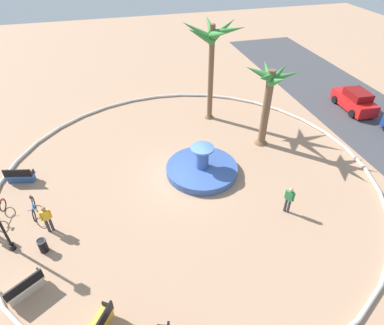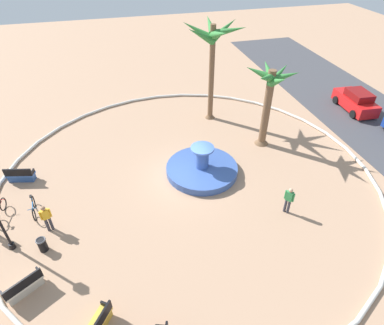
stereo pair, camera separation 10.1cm
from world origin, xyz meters
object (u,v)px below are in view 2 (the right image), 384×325
Objects in this scene: bench_west at (24,287)px; bench_north at (21,176)px; person_cyclist_photo at (46,217)px; person_pedestrian_stroll at (289,199)px; palm_tree_by_curb at (270,92)px; fountain at (202,169)px; palm_tree_near_fountain at (213,44)px; parked_car_leftmost at (356,101)px; trash_bin at (42,244)px; bicycle_by_lamppost at (34,208)px.

bench_west and bench_north have the same top height.
person_pedestrian_stroll is at bearing 81.11° from person_cyclist_photo.
palm_tree_by_curb is 3.41× the size of person_cyclist_photo.
fountain is 0.60× the size of palm_tree_near_fountain.
fountain is 14.93m from parked_car_leftmost.
trash_bin is 24.49m from parked_car_leftmost.
parked_car_leftmost is at bearing 105.75° from palm_tree_by_curb.
palm_tree_near_fountain is 15.10m from bicycle_by_lamppost.
person_pedestrian_stroll is at bearing 75.67° from bicycle_by_lamppost.
palm_tree_near_fountain is at bearing -151.13° from palm_tree_by_curb.
palm_tree_near_fountain reaches higher than trash_bin.
person_pedestrian_stroll is (4.36, 3.41, 0.64)m from fountain.
parked_car_leftmost is at bearing 107.29° from person_cyclist_photo.
palm_tree_by_curb is at bearing 101.98° from bicycle_by_lamppost.
person_pedestrian_stroll reaches higher than person_cyclist_photo.
fountain is 9.59m from bicycle_by_lamppost.
palm_tree_by_curb is at bearing 118.64° from bench_west.
parked_car_leftmost is at bearing 96.09° from bench_north.
bicycle_by_lamppost reaches higher than trash_bin.
bench_north is at bearing -83.91° from parked_car_leftmost.
bench_north is at bearing -114.35° from person_pedestrian_stroll.
palm_tree_near_fountain is at bearing 121.63° from bicycle_by_lamppost.
trash_bin is (10.06, -11.36, -5.28)m from palm_tree_near_fountain.
fountain reaches higher than parked_car_leftmost.
bicycle_by_lamppost is 1.05× the size of person_cyclist_photo.
person_pedestrian_stroll is at bearing 4.81° from palm_tree_near_fountain.
bench_north is at bearing -160.61° from bicycle_by_lamppost.
person_pedestrian_stroll is at bearing 96.36° from bench_west.
bicycle_by_lamppost is at bearing -177.99° from bench_west.
bench_west is at bearing 2.01° from bicycle_by_lamppost.
parked_car_leftmost is (-2.64, 24.78, 0.43)m from bench_north.
palm_tree_near_fountain reaches higher than person_pedestrian_stroll.
palm_tree_by_curb is at bearing 166.78° from person_pedestrian_stroll.
trash_bin is (3.70, -8.84, 0.10)m from fountain.
parked_car_leftmost is (-8.99, 10.77, -0.15)m from person_pedestrian_stroll.
bench_west is at bearing -58.30° from fountain.
bench_west is at bearing -14.03° from trash_bin.
person_pedestrian_stroll is (3.31, 12.95, 0.55)m from bicycle_by_lamppost.
palm_tree_by_curb is (4.35, 2.40, -1.78)m from palm_tree_near_fountain.
fountain is 2.55× the size of bicycle_by_lamppost.
person_cyclist_photo is (8.84, -11.15, -4.76)m from palm_tree_near_fountain.
trash_bin is (5.68, 1.76, 0.04)m from bench_north.
person_cyclist_photo is at bearing -51.58° from palm_tree_near_fountain.
person_cyclist_photo is (4.49, -13.55, -2.98)m from palm_tree_by_curb.
palm_tree_by_curb reaches higher than trash_bin.
person_pedestrian_stroll is at bearing 38.08° from fountain.
person_cyclist_photo is at bearing -71.67° from palm_tree_by_curb.
palm_tree_near_fountain is at bearing 158.47° from fountain.
person_cyclist_photo is (-3.31, 0.73, 0.56)m from bench_west.
bicycle_by_lamppost is at bearing 19.39° from bench_north.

